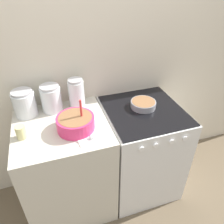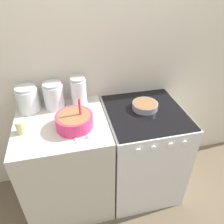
{
  "view_description": "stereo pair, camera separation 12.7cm",
  "coord_description": "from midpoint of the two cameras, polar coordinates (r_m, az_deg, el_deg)",
  "views": [
    {
      "loc": [
        -0.4,
        -1.03,
        1.96
      ],
      "look_at": [
        0.05,
        0.33,
        0.98
      ],
      "focal_mm": 35.0,
      "sensor_mm": 36.0,
      "label": 1
    },
    {
      "loc": [
        -0.28,
        -1.07,
        1.96
      ],
      "look_at": [
        0.05,
        0.33,
        0.98
      ],
      "focal_mm": 35.0,
      "sensor_mm": 36.0,
      "label": 2
    }
  ],
  "objects": [
    {
      "name": "recipe_page",
      "position": [
        1.63,
        -8.41,
        -5.13
      ],
      "size": [
        0.23,
        0.29,
        0.01
      ],
      "color": "white",
      "rests_on": "countertop_cabinet"
    },
    {
      "name": "measuring_spoon",
      "position": [
        1.55,
        -8.14,
        -6.82
      ],
      "size": [
        0.12,
        0.04,
        0.04
      ],
      "color": "white",
      "rests_on": "countertop_cabinet"
    },
    {
      "name": "baking_pan",
      "position": [
        1.88,
        6.27,
        2.05
      ],
      "size": [
        0.22,
        0.22,
        0.06
      ],
      "color": "gray",
      "rests_on": "stove"
    },
    {
      "name": "tin_can",
      "position": [
        1.69,
        -24.7,
        -4.83
      ],
      "size": [
        0.07,
        0.07,
        0.1
      ],
      "color": "beige",
      "rests_on": "countertop_cabinet"
    },
    {
      "name": "wall_back",
      "position": [
        1.96,
        -6.98,
        11.16
      ],
      "size": [
        4.44,
        0.05,
        2.4
      ],
      "color": "beige",
      "rests_on": "ground_plane"
    },
    {
      "name": "mixing_bowl",
      "position": [
        1.64,
        -11.69,
        -2.7
      ],
      "size": [
        0.28,
        0.28,
        0.24
      ],
      "color": "#E0336B",
      "rests_on": "countertop_cabinet"
    },
    {
      "name": "stove",
      "position": [
        2.16,
        5.72,
        -9.74
      ],
      "size": [
        0.66,
        0.71,
        0.93
      ],
      "color": "silver",
      "rests_on": "ground_plane"
    },
    {
      "name": "ground_plane",
      "position": [
        2.25,
        -0.24,
        -26.27
      ],
      "size": [
        12.0,
        12.0,
        0.0
      ],
      "primitive_type": "plane",
      "color": "brown"
    },
    {
      "name": "storage_jar_right",
      "position": [
        1.88,
        -11.15,
        4.35
      ],
      "size": [
        0.13,
        0.13,
        0.25
      ],
      "color": "silver",
      "rests_on": "countertop_cabinet"
    },
    {
      "name": "storage_jar_left",
      "position": [
        1.9,
        -23.61,
        1.69
      ],
      "size": [
        0.18,
        0.18,
        0.22
      ],
      "color": "silver",
      "rests_on": "countertop_cabinet"
    },
    {
      "name": "storage_jar_middle",
      "position": [
        1.88,
        -17.41,
        2.96
      ],
      "size": [
        0.17,
        0.17,
        0.23
      ],
      "color": "silver",
      "rests_on": "countertop_cabinet"
    },
    {
      "name": "countertop_cabinet",
      "position": [
        2.05,
        -13.35,
        -13.84
      ],
      "size": [
        0.72,
        0.69,
        0.93
      ],
      "color": "beige",
      "rests_on": "ground_plane"
    }
  ]
}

